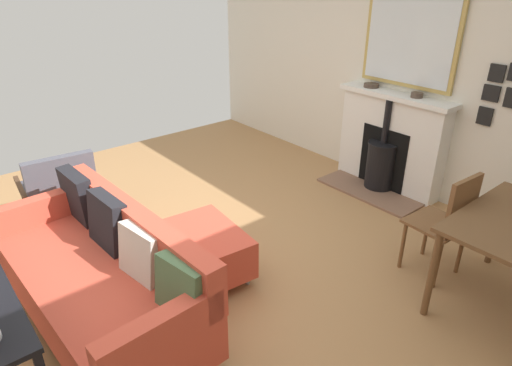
# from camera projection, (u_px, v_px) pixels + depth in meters

# --- Properties ---
(ground_plane) EXTENTS (5.45, 5.97, 0.01)m
(ground_plane) POSITION_uv_depth(u_px,v_px,m) (189.00, 264.00, 3.76)
(ground_plane) COLOR #A87A4C
(wall_left) EXTENTS (0.12, 5.97, 2.66)m
(wall_left) POSITION_uv_depth(u_px,v_px,m) (398.00, 65.00, 4.74)
(wall_left) COLOR silver
(wall_left) RESTS_ON ground
(fireplace) EXTENTS (0.64, 1.30, 1.08)m
(fireplace) POSITION_uv_depth(u_px,v_px,m) (388.00, 147.00, 4.89)
(fireplace) COLOR brown
(fireplace) RESTS_ON ground
(mirror_over_mantel) EXTENTS (0.04, 1.06, 1.00)m
(mirror_over_mantel) POSITION_uv_depth(u_px,v_px,m) (410.00, 37.00, 4.45)
(mirror_over_mantel) COLOR tan
(mantel_bowl_near) EXTENTS (0.17, 0.17, 0.04)m
(mantel_bowl_near) POSITION_uv_depth(u_px,v_px,m) (371.00, 85.00, 4.87)
(mantel_bowl_near) COLOR #47382D
(mantel_bowl_near) RESTS_ON fireplace
(mantel_bowl_far) EXTENTS (0.12, 0.12, 0.05)m
(mantel_bowl_far) POSITION_uv_depth(u_px,v_px,m) (417.00, 95.00, 4.47)
(mantel_bowl_far) COLOR #47382D
(mantel_bowl_far) RESTS_ON fireplace
(sofa) EXTENTS (0.89, 1.93, 0.84)m
(sofa) POSITION_uv_depth(u_px,v_px,m) (104.00, 275.00, 3.05)
(sofa) COLOR #B2B2B7
(sofa) RESTS_ON ground
(ottoman) EXTENTS (0.63, 0.79, 0.41)m
(ottoman) POSITION_uv_depth(u_px,v_px,m) (204.00, 250.00, 3.52)
(ottoman) COLOR #B2B2B7
(ottoman) RESTS_ON ground
(armchair_accent) EXTENTS (0.73, 0.63, 0.77)m
(armchair_accent) POSITION_uv_depth(u_px,v_px,m) (60.00, 184.00, 4.15)
(armchair_accent) COLOR #4C3321
(armchair_accent) RESTS_ON ground
(dining_chair_near_fireplace) EXTENTS (0.42, 0.42, 0.90)m
(dining_chair_near_fireplace) POSITION_uv_depth(u_px,v_px,m) (448.00, 219.00, 3.40)
(dining_chair_near_fireplace) COLOR brown
(dining_chair_near_fireplace) RESTS_ON ground
(photo_gallery_row) EXTENTS (0.02, 0.31, 0.59)m
(photo_gallery_row) POSITION_uv_depth(u_px,v_px,m) (499.00, 91.00, 3.96)
(photo_gallery_row) COLOR black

